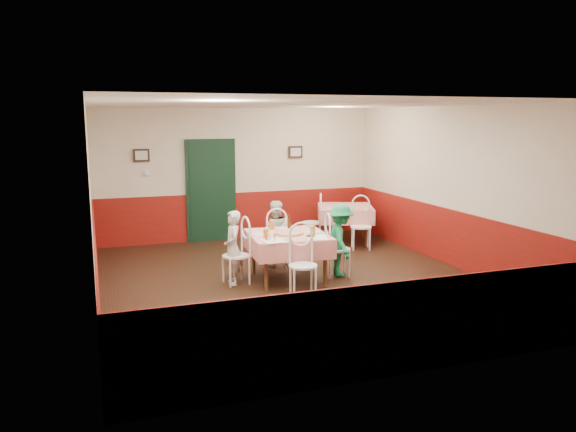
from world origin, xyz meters
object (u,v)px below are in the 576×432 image
object	(u,v)px
chair_right	(338,249)
beer_bottle	(289,223)
chair_second_a	(312,223)
pizza	(289,233)
chair_near	(303,266)
wallet	(311,236)
main_table	(288,257)
glass_c	(272,225)
second_table	(345,224)
diner_right	(341,240)
chair_far	(275,241)
glass_a	(266,234)
chair_second_b	(361,227)
diner_far	(275,233)
chair_left	(236,256)
diner_left	(233,248)
glass_b	(313,230)

from	to	relation	value
chair_right	beer_bottle	distance (m)	0.92
chair_second_a	pizza	xyz separation A→B (m)	(-1.34, -2.32, 0.32)
chair_near	wallet	distance (m)	0.70
main_table	glass_c	distance (m)	0.65
pizza	beer_bottle	xyz separation A→B (m)	(0.14, 0.40, 0.09)
second_table	diner_right	world-z (taller)	diner_right
main_table	diner_right	xyz separation A→B (m)	(0.90, -0.07, 0.22)
diner_right	chair_far	bearing A→B (deg)	53.37
chair_far	pizza	distance (m)	0.94
pizza	glass_a	xyz separation A→B (m)	(-0.45, -0.18, 0.06)
main_table	chair_right	distance (m)	0.85
chair_second_b	second_table	bearing A→B (deg)	110.92
diner_right	diner_far	bearing A→B (deg)	51.73
chair_right	glass_a	bearing A→B (deg)	107.49
chair_second_a	beer_bottle	distance (m)	2.30
chair_left	diner_right	xyz separation A→B (m)	(1.74, -0.13, 0.15)
chair_second_b	diner_right	world-z (taller)	diner_right
chair_second_a	beer_bottle	xyz separation A→B (m)	(-1.19, -1.92, 0.41)
second_table	wallet	world-z (taller)	wallet
chair_near	diner_right	bearing A→B (deg)	49.05
main_table	diner_left	bearing A→B (deg)	175.65
chair_left	chair_second_a	xyz separation A→B (m)	(2.19, 2.22, 0.00)
main_table	pizza	xyz separation A→B (m)	(0.01, -0.03, 0.40)
chair_far	chair_right	bearing A→B (deg)	140.75
glass_b	diner_right	size ratio (longest dim) A/B	0.13
chair_right	diner_left	size ratio (longest dim) A/B	0.77
chair_right	wallet	xyz separation A→B (m)	(-0.58, -0.25, 0.32)
chair_near	glass_a	size ratio (longest dim) A/B	6.25
main_table	diner_left	size ratio (longest dim) A/B	1.04
chair_left	glass_a	distance (m)	0.63
main_table	chair_left	world-z (taller)	chair_left
glass_c	pizza	bearing A→B (deg)	-72.95
glass_a	beer_bottle	distance (m)	0.83
chair_near	beer_bottle	world-z (taller)	beer_bottle
wallet	diner_far	size ratio (longest dim) A/B	0.09
glass_b	beer_bottle	world-z (taller)	beer_bottle
chair_left	beer_bottle	xyz separation A→B (m)	(1.00, 0.31, 0.41)
second_table	wallet	size ratio (longest dim) A/B	10.18
chair_left	pizza	xyz separation A→B (m)	(0.85, -0.10, 0.32)
second_table	chair_far	world-z (taller)	chair_far
wallet	diner_left	distance (m)	1.24
chair_second_b	beer_bottle	world-z (taller)	beer_bottle
glass_a	glass_c	bearing A→B (deg)	65.17
chair_right	pizza	size ratio (longest dim) A/B	2.01
diner_far	diner_right	size ratio (longest dim) A/B	0.97
chair_left	diner_far	distance (m)	1.25
chair_far	glass_c	size ratio (longest dim) A/B	6.15
diner_left	second_table	bearing A→B (deg)	132.50
main_table	chair_right	xyz separation A→B (m)	(0.85, -0.06, 0.08)
main_table	glass_c	world-z (taller)	glass_c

